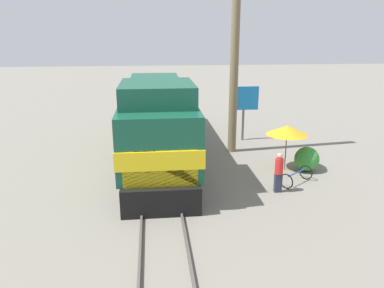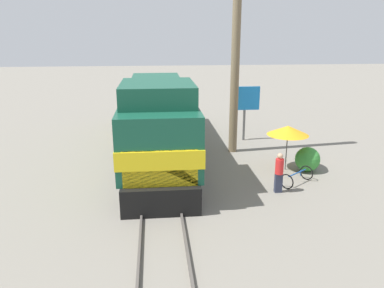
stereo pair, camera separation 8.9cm
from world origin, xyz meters
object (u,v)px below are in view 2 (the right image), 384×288
Objects in this scene: person_bystander at (279,171)px; billboard_sign at (245,102)px; utility_pole at (236,45)px; locomotive at (157,119)px; bicycle at (297,177)px; vendor_umbrella at (288,130)px.

billboard_sign is at bearing 87.04° from person_bystander.
locomotive is at bearing -179.46° from utility_pole.
utility_pole reaches higher than bicycle.
person_bystander is at bearing -49.47° from locomotive.
utility_pole is 5.22× the size of vendor_umbrella.
locomotive is at bearing 13.79° from bicycle.
locomotive is at bearing -157.18° from billboard_sign.
bicycle is (0.69, -7.18, -2.07)m from billboard_sign.
bicycle is (-0.12, -1.82, -1.62)m from vendor_umbrella.
vendor_umbrella reaches higher than person_bystander.
person_bystander is at bearing 88.15° from bicycle.
billboard_sign is 1.95× the size of person_bystander.
utility_pole is at bearing 0.54° from locomotive.
utility_pole is 3.44× the size of billboard_sign.
bicycle is at bearing -84.53° from billboard_sign.
person_bystander is (-1.22, -2.59, -1.05)m from vendor_umbrella.
utility_pole is 5.31m from vendor_umbrella.
locomotive is 9.48× the size of bicycle.
locomotive is 7.59m from person_bystander.
locomotive is at bearing 152.86° from vendor_umbrella.
locomotive reaches higher than person_bystander.
bicycle is at bearing -39.61° from locomotive.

